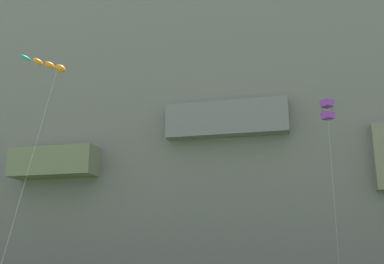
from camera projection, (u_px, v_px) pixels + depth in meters
cliff_face at (241, 87)px, 80.88m from camera, size 180.00×35.05×64.16m
kite_windsock_far_right at (50, 66)px, 32.74m from camera, size 2.22×3.99×17.13m
kite_box_mid_right at (327, 110)px, 37.64m from camera, size 1.15×5.33×15.90m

